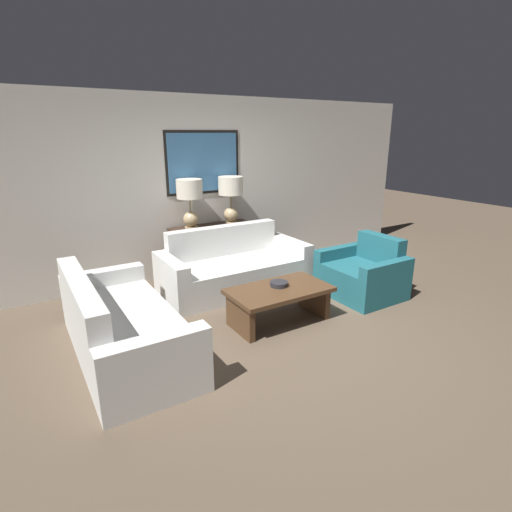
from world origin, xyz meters
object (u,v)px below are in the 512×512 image
object	(u,v)px
table_lamp_left	(190,196)
couch_by_side	(121,328)
console_table	(213,251)
couch_by_back_wall	(234,269)
coffee_table	(279,297)
decorative_bowl	(279,284)
armchair_near_back_wall	(363,275)
table_lamp_right	(231,193)

from	to	relation	value
table_lamp_left	couch_by_side	xyz separation A→B (m)	(-1.46, -1.63, -0.97)
console_table	couch_by_side	size ratio (longest dim) A/B	0.62
couch_by_back_wall	coffee_table	bearing A→B (deg)	-92.83
decorative_bowl	armchair_near_back_wall	bearing A→B (deg)	1.12
couch_by_back_wall	armchair_near_back_wall	size ratio (longest dim) A/B	2.08
couch_by_side	coffee_table	distance (m)	1.75
console_table	armchair_near_back_wall	size ratio (longest dim) A/B	1.28
decorative_bowl	console_table	bearing A→B (deg)	89.31
table_lamp_left	couch_by_side	world-z (taller)	table_lamp_left
coffee_table	decorative_bowl	world-z (taller)	decorative_bowl
couch_by_side	decorative_bowl	size ratio (longest dim) A/B	9.68
couch_by_back_wall	armchair_near_back_wall	bearing A→B (deg)	-38.57
table_lamp_right	couch_by_side	xyz separation A→B (m)	(-2.13, -1.63, -0.97)
console_table	coffee_table	size ratio (longest dim) A/B	1.08
couch_by_side	decorative_bowl	xyz separation A→B (m)	(1.77, -0.17, 0.16)
table_lamp_left	table_lamp_right	xyz separation A→B (m)	(0.66, 0.00, 0.00)
coffee_table	armchair_near_back_wall	bearing A→B (deg)	3.41
couch_by_side	coffee_table	size ratio (longest dim) A/B	1.75
console_table	table_lamp_right	xyz separation A→B (m)	(0.33, 0.00, 0.86)
table_lamp_right	couch_by_back_wall	xyz separation A→B (m)	(-0.33, -0.67, -0.97)
table_lamp_right	coffee_table	world-z (taller)	table_lamp_right
couch_by_side	coffee_table	bearing A→B (deg)	-7.66
console_table	armchair_near_back_wall	bearing A→B (deg)	-51.96
table_lamp_left	couch_by_side	bearing A→B (deg)	-131.88
table_lamp_right	console_table	bearing A→B (deg)	180.00
armchair_near_back_wall	couch_by_back_wall	bearing A→B (deg)	141.43
armchair_near_back_wall	console_table	bearing A→B (deg)	128.04
table_lamp_right	coffee_table	size ratio (longest dim) A/B	0.61
table_lamp_right	armchair_near_back_wall	size ratio (longest dim) A/B	0.72
couch_by_back_wall	couch_by_side	world-z (taller)	same
table_lamp_left	armchair_near_back_wall	xyz separation A→B (m)	(1.72, -1.78, -0.98)
table_lamp_right	table_lamp_left	bearing A→B (deg)	180.00
armchair_near_back_wall	table_lamp_left	bearing A→B (deg)	134.10
couch_by_side	decorative_bowl	distance (m)	1.79
decorative_bowl	couch_by_side	bearing A→B (deg)	174.37
table_lamp_left	decorative_bowl	world-z (taller)	table_lamp_left
table_lamp_right	armchair_near_back_wall	bearing A→B (deg)	-59.22
couch_by_side	couch_by_back_wall	bearing A→B (deg)	28.20
table_lamp_right	decorative_bowl	size ratio (longest dim) A/B	3.35
table_lamp_left	armchair_near_back_wall	distance (m)	2.66
table_lamp_right	decorative_bowl	xyz separation A→B (m)	(-0.35, -1.80, -0.81)
decorative_bowl	armchair_near_back_wall	xyz separation A→B (m)	(1.41, 0.03, -0.17)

